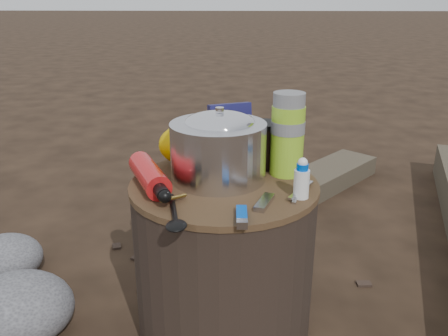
{
  "coord_description": "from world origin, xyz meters",
  "views": [
    {
      "loc": [
        0.05,
        -1.09,
        0.89
      ],
      "look_at": [
        0.0,
        0.0,
        0.48
      ],
      "focal_mm": 37.23,
      "sensor_mm": 36.0,
      "label": 1
    }
  ],
  "objects_px": {
    "camping_pot": "(220,145)",
    "fuel_bottle": "(149,175)",
    "travel_mug": "(266,145)",
    "stump": "(224,258)",
    "thermos": "(287,135)"
  },
  "relations": [
    {
      "from": "camping_pot",
      "to": "fuel_bottle",
      "type": "bearing_deg",
      "value": -154.99
    },
    {
      "from": "fuel_bottle",
      "to": "travel_mug",
      "type": "xyz_separation_m",
      "value": [
        0.29,
        0.16,
        0.03
      ]
    },
    {
      "from": "stump",
      "to": "camping_pot",
      "type": "bearing_deg",
      "value": 105.81
    },
    {
      "from": "stump",
      "to": "fuel_bottle",
      "type": "distance_m",
      "value": 0.31
    },
    {
      "from": "camping_pot",
      "to": "travel_mug",
      "type": "relative_size",
      "value": 1.4
    },
    {
      "from": "fuel_bottle",
      "to": "travel_mug",
      "type": "height_order",
      "value": "travel_mug"
    },
    {
      "from": "thermos",
      "to": "fuel_bottle",
      "type": "bearing_deg",
      "value": -162.84
    },
    {
      "from": "thermos",
      "to": "travel_mug",
      "type": "distance_m",
      "value": 0.09
    },
    {
      "from": "stump",
      "to": "travel_mug",
      "type": "height_order",
      "value": "travel_mug"
    },
    {
      "from": "camping_pot",
      "to": "thermos",
      "type": "bearing_deg",
      "value": 8.81
    },
    {
      "from": "camping_pot",
      "to": "fuel_bottle",
      "type": "xyz_separation_m",
      "value": [
        -0.17,
        -0.08,
        -0.06
      ]
    },
    {
      "from": "camping_pot",
      "to": "fuel_bottle",
      "type": "height_order",
      "value": "camping_pot"
    },
    {
      "from": "camping_pot",
      "to": "fuel_bottle",
      "type": "relative_size",
      "value": 0.68
    },
    {
      "from": "stump",
      "to": "fuel_bottle",
      "type": "xyz_separation_m",
      "value": [
        -0.18,
        -0.03,
        0.25
      ]
    },
    {
      "from": "travel_mug",
      "to": "thermos",
      "type": "bearing_deg",
      "value": -45.19
    }
  ]
}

